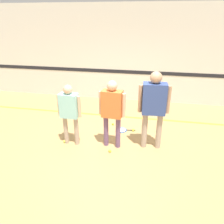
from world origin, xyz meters
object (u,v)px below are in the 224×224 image
at_px(person_instructor, 112,107).
at_px(racket_spare_on_floor, 122,130).
at_px(tennis_ball_by_spare_racket, 113,124).
at_px(tennis_ball_near_instructor, 110,151).
at_px(tennis_ball_stray_left, 65,141).
at_px(person_student_right, 154,103).
at_px(person_student_left, 69,109).
at_px(tennis_ball_stray_right, 133,130).

xyz_separation_m(person_instructor, racket_spare_on_floor, (0.12, 0.79, -0.96)).
xyz_separation_m(person_instructor, tennis_ball_by_spare_racket, (-0.18, 1.04, -0.94)).
distance_m(person_instructor, tennis_ball_near_instructor, 0.98).
bearing_deg(racket_spare_on_floor, tennis_ball_stray_left, -154.01).
xyz_separation_m(person_student_right, racket_spare_on_floor, (-0.77, 0.66, -1.09)).
bearing_deg(person_instructor, tennis_ball_stray_left, -170.07).
distance_m(person_instructor, racket_spare_on_floor, 1.25).
xyz_separation_m(person_student_right, tennis_ball_stray_left, (-2.03, -0.22, -1.07)).
bearing_deg(tennis_ball_stray_left, person_instructor, 4.36).
xyz_separation_m(person_instructor, person_student_left, (-0.96, -0.07, -0.08)).
distance_m(tennis_ball_near_instructor, tennis_ball_by_spare_racket, 1.32).
bearing_deg(tennis_ball_stray_left, person_student_left, 3.82).
bearing_deg(tennis_ball_near_instructor, person_student_left, 168.50).
relative_size(person_instructor, tennis_ball_stray_right, 23.84).
bearing_deg(person_student_right, racket_spare_on_floor, -44.48).
relative_size(racket_spare_on_floor, tennis_ball_stray_right, 8.17).
xyz_separation_m(person_student_left, tennis_ball_near_instructor, (0.96, -0.20, -0.86)).
relative_size(person_instructor, person_student_left, 1.09).
relative_size(person_student_right, racket_spare_on_floor, 3.30).
relative_size(tennis_ball_stray_left, tennis_ball_stray_right, 1.00).
bearing_deg(racket_spare_on_floor, tennis_ball_stray_right, -6.11).
relative_size(person_student_left, tennis_ball_stray_right, 21.96).
bearing_deg(tennis_ball_stray_left, tennis_ball_by_spare_racket, 49.43).
height_order(tennis_ball_by_spare_racket, tennis_ball_stray_right, same).
xyz_separation_m(person_student_left, tennis_ball_stray_right, (1.37, 0.88, -0.86)).
xyz_separation_m(person_instructor, person_student_right, (0.89, 0.13, 0.13)).
bearing_deg(racket_spare_on_floor, tennis_ball_by_spare_racket, 130.43).
bearing_deg(person_instructor, person_student_left, -169.97).
distance_m(person_student_left, tennis_ball_stray_left, 0.88).
bearing_deg(tennis_ball_stray_left, tennis_ball_stray_right, 29.69).
height_order(person_student_right, tennis_ball_stray_left, person_student_right).
distance_m(person_student_right, racket_spare_on_floor, 1.49).
bearing_deg(person_instructor, tennis_ball_by_spare_racket, 105.19).
bearing_deg(person_instructor, racket_spare_on_floor, 87.06).
distance_m(person_student_left, racket_spare_on_floor, 1.64).
bearing_deg(person_instructor, tennis_ball_stray_right, 68.17).
xyz_separation_m(person_instructor, tennis_ball_near_instructor, (0.00, -0.27, -0.94)).
xyz_separation_m(racket_spare_on_floor, tennis_ball_stray_left, (-1.26, -0.87, 0.02)).
distance_m(person_instructor, tennis_ball_stray_right, 1.30).
relative_size(tennis_ball_by_spare_racket, tennis_ball_stray_right, 1.00).
distance_m(tennis_ball_stray_left, tennis_ball_stray_right, 1.79).
distance_m(tennis_ball_by_spare_racket, tennis_ball_stray_right, 0.64).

